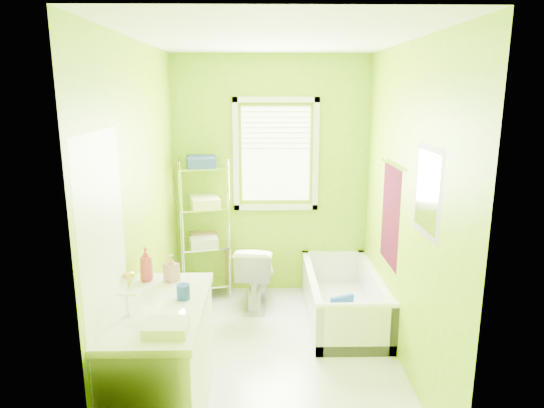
{
  "coord_description": "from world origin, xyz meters",
  "views": [
    {
      "loc": [
        -0.09,
        -3.77,
        2.22
      ],
      "look_at": [
        -0.01,
        0.25,
        1.28
      ],
      "focal_mm": 32.0,
      "sensor_mm": 36.0,
      "label": 1
    }
  ],
  "objects_px": {
    "bathtub": "(343,304)",
    "toilet": "(256,275)",
    "vanity": "(162,361)",
    "wire_shelf_unit": "(205,213)"
  },
  "relations": [
    {
      "from": "bathtub",
      "to": "toilet",
      "type": "distance_m",
      "value": 0.95
    },
    {
      "from": "vanity",
      "to": "wire_shelf_unit",
      "type": "relative_size",
      "value": 0.74
    },
    {
      "from": "bathtub",
      "to": "vanity",
      "type": "height_order",
      "value": "vanity"
    },
    {
      "from": "bathtub",
      "to": "vanity",
      "type": "xyz_separation_m",
      "value": [
        -1.47,
        -1.51,
        0.3
      ]
    },
    {
      "from": "toilet",
      "to": "vanity",
      "type": "xyz_separation_m",
      "value": [
        -0.6,
        -1.84,
        0.12
      ]
    },
    {
      "from": "toilet",
      "to": "vanity",
      "type": "distance_m",
      "value": 1.94
    },
    {
      "from": "toilet",
      "to": "wire_shelf_unit",
      "type": "relative_size",
      "value": 0.44
    },
    {
      "from": "wire_shelf_unit",
      "to": "bathtub",
      "type": "bearing_deg",
      "value": -23.3
    },
    {
      "from": "toilet",
      "to": "vanity",
      "type": "relative_size",
      "value": 0.6
    },
    {
      "from": "bathtub",
      "to": "wire_shelf_unit",
      "type": "bearing_deg",
      "value": 156.7
    }
  ]
}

